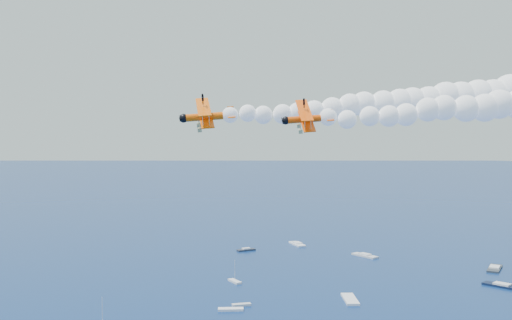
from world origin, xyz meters
The scene contains 5 objects.
biplane_lead centered at (13.68, 22.46, 54.53)m, with size 6.98×7.83×4.72m, color #F64C05, non-canonical shape.
biplane_trail centered at (-2.02, 20.38, 54.99)m, with size 8.17×9.16×5.52m, color #FF5E05, non-canonical shape.
smoke_trail_lead centered at (36.28, 38.49, 56.62)m, with size 46.11×34.40×10.00m, color white, non-canonical shape.
smoke_trail_trail centered at (18.90, 38.54, 57.08)m, with size 43.13×38.19×10.00m, color white, non-canonical shape.
spectator_boats centered at (0.86, 124.20, 0.35)m, with size 208.42×160.79×0.70m.
Camera 1 is at (53.66, -49.19, 53.23)m, focal length 42.23 mm.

